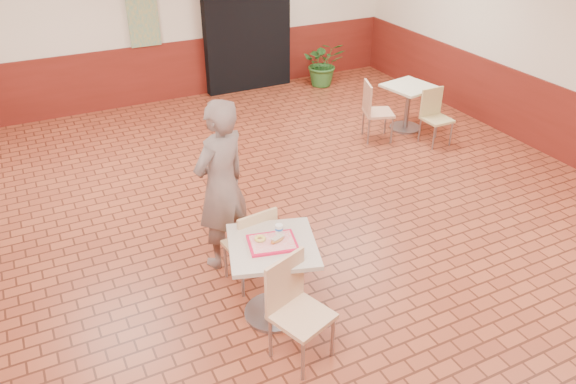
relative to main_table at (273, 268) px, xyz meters
name	(u,v)px	position (x,y,z in m)	size (l,w,h in m)	color
room_shell	(326,114)	(1.00, 0.87, 0.97)	(8.01, 10.01, 3.01)	brown
wainscot_band	(322,200)	(1.00, 0.87, -0.03)	(8.00, 10.00, 1.00)	maroon
corridor_doorway	(247,29)	(2.20, 5.75, 0.57)	(1.60, 0.22, 2.20)	black
promo_poster	(142,9)	(0.40, 5.81, 1.07)	(0.50, 0.03, 1.20)	gray
main_table	(273,268)	(0.00, 0.00, 0.00)	(0.75, 0.75, 0.79)	#B4A391
chair_main_front	(295,305)	(-0.04, -0.50, -0.01)	(0.55, 0.55, 0.93)	tan
chair_main_back	(252,243)	(0.01, 0.47, -0.04)	(0.46, 0.46, 0.89)	#D7B581
customer	(221,186)	(-0.09, 0.98, 0.36)	(0.65, 0.43, 1.80)	#745F59
serving_tray	(272,243)	(0.00, 0.00, 0.27)	(0.41, 0.32, 0.03)	red
ring_donut	(260,239)	(-0.08, 0.07, 0.30)	(0.10, 0.10, 0.03)	#DBBD50
long_john_donut	(277,239)	(0.04, -0.01, 0.30)	(0.15, 0.11, 0.04)	#C07B38
paper_cup	(279,229)	(0.11, 0.09, 0.33)	(0.07, 0.07, 0.09)	silver
second_table	(408,100)	(3.69, 2.92, -0.06)	(0.67, 0.67, 0.71)	beige
chair_second_left	(374,108)	(2.99, 2.83, -0.04)	(0.53, 0.53, 0.89)	#DBA783
chair_second_front	(435,113)	(3.74, 2.35, -0.08)	(0.38, 0.38, 0.82)	#D2C07E
potted_plant	(324,63)	(3.52, 5.27, -0.11)	(0.77, 0.66, 0.85)	#2E692A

